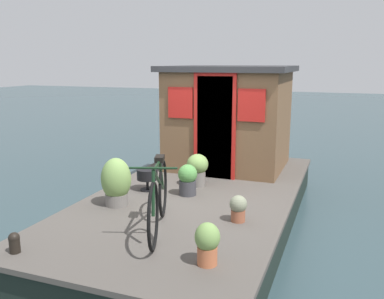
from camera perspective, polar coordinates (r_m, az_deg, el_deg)
name	(u,v)px	position (r m, az deg, el deg)	size (l,w,h in m)	color
ground_plane	(197,225)	(6.41, 0.64, -10.36)	(60.00, 60.00, 0.00)	#2D4247
houseboat_deck	(197,209)	(6.32, 0.65, -8.18)	(5.67, 2.83, 0.52)	#4C4742
houseboat_cabin	(229,117)	(7.64, 5.10, 4.56)	(1.91, 2.22, 1.85)	brown
bicycle	(158,198)	(4.77, -4.65, -6.67)	(1.61, 0.66, 0.87)	black
potted_plant_succulent	(188,179)	(6.06, -0.61, -4.12)	(0.28, 0.28, 0.46)	#38383D
potted_plant_basil	(238,208)	(5.12, 6.40, -7.99)	(0.22, 0.22, 0.33)	#935138
potted_plant_thyme	(116,182)	(5.70, -10.43, -4.42)	(0.41, 0.41, 0.66)	slate
potted_plant_sage	(207,242)	(4.05, 2.13, -12.71)	(0.25, 0.25, 0.42)	#B2603D
potted_plant_geranium	(197,168)	(6.50, 0.76, -2.61)	(0.34, 0.34, 0.51)	slate
charcoal_grill	(147,175)	(6.31, -6.20, -3.57)	(0.32, 0.32, 0.33)	black
mooring_bollard	(14,242)	(4.69, -23.34, -11.65)	(0.11, 0.11, 0.22)	black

